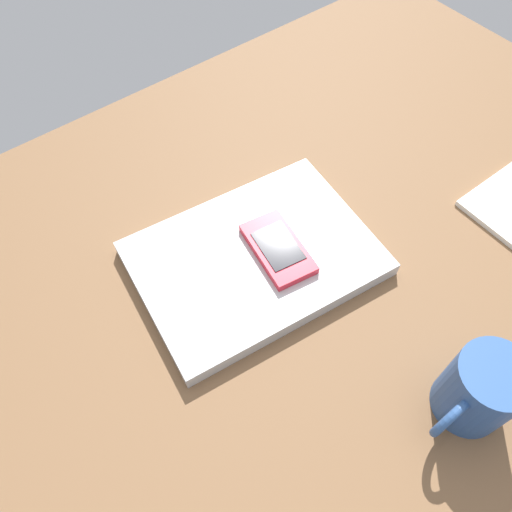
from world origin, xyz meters
TOP-DOWN VIEW (x-y plane):
  - desk_surface at (0.00, 0.00)cm, footprint 120.00×80.00cm
  - laptop_closed at (8.10, 0.30)cm, footprint 32.74×25.42cm
  - cell_phone_on_laptop at (5.50, 1.53)cm, footprint 7.49×11.51cm
  - coffee_mug at (1.30, 29.17)cm, footprint 11.20×7.66cm

SIDE VIEW (x-z plane):
  - desk_surface at x=0.00cm, z-range 0.00..3.00cm
  - laptop_closed at x=8.10cm, z-range 3.00..5.20cm
  - cell_phone_on_laptop at x=5.50cm, z-range 5.16..6.47cm
  - coffee_mug at x=1.30cm, z-range 3.00..12.60cm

